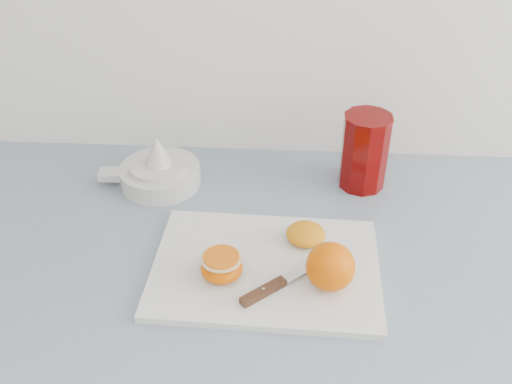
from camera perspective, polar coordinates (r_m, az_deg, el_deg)
cutting_board at (r=0.92m, az=0.99°, el=-7.56°), size 0.37×0.27×0.01m
whole_orange at (r=0.86m, az=7.45°, el=-7.41°), size 0.07×0.07×0.07m
half_orange at (r=0.88m, az=-3.46°, el=-7.43°), size 0.07×0.07×0.04m
squeezed_shell at (r=0.95m, az=4.99°, el=-4.17°), size 0.07×0.07×0.03m
paring_knife at (r=0.87m, az=1.60°, el=-9.47°), size 0.15×0.13×0.01m
citrus_juicer at (r=1.12m, az=-9.68°, el=2.06°), size 0.20×0.15×0.10m
red_tumbler at (r=1.10m, az=10.76°, el=3.76°), size 0.09×0.09×0.15m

